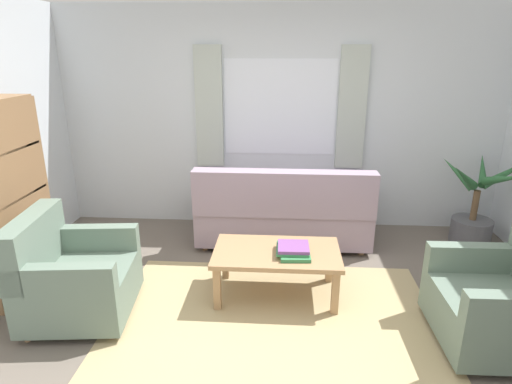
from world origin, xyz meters
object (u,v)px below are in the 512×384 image
at_px(bookshelf, 11,206).
at_px(armchair_right, 505,302).
at_px(book_stack_on_table, 294,250).
at_px(coffee_table, 277,257).
at_px(potted_plant, 476,212).
at_px(armchair_left, 72,276).
at_px(couch, 283,213).

bearing_deg(bookshelf, armchair_right, 81.78).
relative_size(armchair_right, book_stack_on_table, 2.51).
bearing_deg(coffee_table, potted_plant, 29.42).
xyz_separation_m(armchair_left, book_stack_on_table, (1.80, 0.35, 0.12)).
bearing_deg(armchair_left, coffee_table, -82.32).
xyz_separation_m(armchair_left, bookshelf, (-0.71, 0.43, 0.43)).
height_order(armchair_left, coffee_table, armchair_left).
distance_m(armchair_left, coffee_table, 1.70).
xyz_separation_m(couch, armchair_left, (-1.70, -1.50, -0.01)).
bearing_deg(book_stack_on_table, coffee_table, 161.06).
bearing_deg(bookshelf, potted_plant, 104.87).
xyz_separation_m(book_stack_on_table, potted_plant, (2.05, 1.29, -0.10)).
relative_size(coffee_table, bookshelf, 0.64).
height_order(coffee_table, book_stack_on_table, book_stack_on_table).
xyz_separation_m(armchair_right, potted_plant, (0.52, 1.79, 0.02)).
distance_m(armchair_right, book_stack_on_table, 1.62).
bearing_deg(couch, armchair_left, 41.32).
distance_m(couch, bookshelf, 2.67).
relative_size(armchair_left, bookshelf, 0.54).
height_order(couch, potted_plant, potted_plant).
distance_m(couch, book_stack_on_table, 1.15).
distance_m(couch, armchair_left, 2.27).
relative_size(couch, coffee_table, 1.73).
bearing_deg(book_stack_on_table, couch, 94.73).
relative_size(armchair_left, potted_plant, 0.83).
height_order(armchair_right, potted_plant, potted_plant).
bearing_deg(potted_plant, couch, -176.22).
relative_size(book_stack_on_table, potted_plant, 0.32).
xyz_separation_m(couch, book_stack_on_table, (0.09, -1.14, 0.11)).
distance_m(coffee_table, potted_plant, 2.52).
distance_m(couch, armchair_right, 2.32).
bearing_deg(armchair_right, armchair_left, -93.56).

